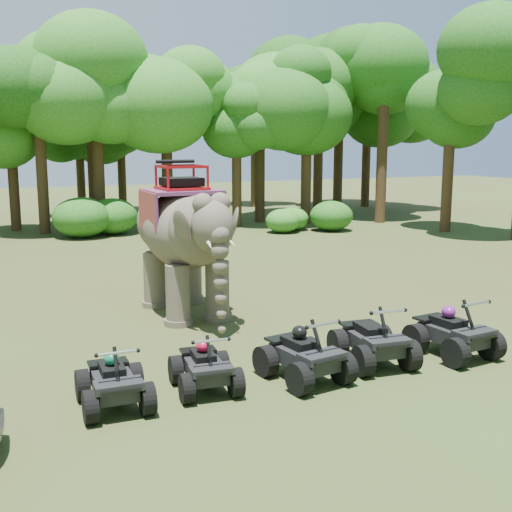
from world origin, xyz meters
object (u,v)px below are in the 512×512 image
object	(u,v)px
atv_0	(113,375)
atv_3	(373,333)
elephant	(184,239)
atv_4	(453,326)
atv_1	(205,361)
atv_2	(304,348)

from	to	relation	value
atv_0	atv_3	world-z (taller)	atv_3
elephant	atv_4	xyz separation A→B (m)	(4.20, -5.69, -1.36)
atv_4	elephant	bearing A→B (deg)	120.83
atv_1	atv_2	distance (m)	1.94
elephant	atv_1	distance (m)	5.70
atv_0	atv_3	distance (m)	5.36
atv_0	atv_1	bearing A→B (deg)	5.42
atv_1	atv_4	xyz separation A→B (m)	(5.52, -0.34, 0.09)
atv_2	atv_3	size ratio (longest dim) A/B	0.99
atv_0	atv_4	bearing A→B (deg)	0.15
atv_2	atv_3	bearing A→B (deg)	-1.24
atv_3	atv_1	bearing A→B (deg)	-175.64
atv_0	elephant	bearing A→B (deg)	62.96
atv_3	atv_0	bearing A→B (deg)	-174.16
atv_0	atv_4	world-z (taller)	atv_4
atv_0	atv_2	world-z (taller)	atv_2
atv_0	atv_1	size ratio (longest dim) A/B	1.04
elephant	atv_3	bearing A→B (deg)	-68.21
atv_2	atv_3	xyz separation A→B (m)	(1.73, 0.22, 0.01)
elephant	atv_3	world-z (taller)	elephant
atv_3	atv_4	bearing A→B (deg)	-2.25
atv_0	atv_4	distance (m)	7.24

